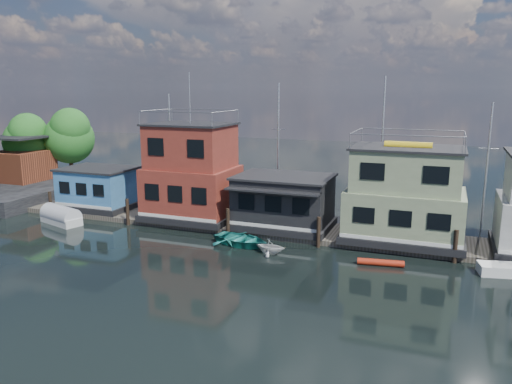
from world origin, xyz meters
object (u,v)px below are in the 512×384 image
at_px(houseboat_blue, 99,188).
at_px(houseboat_red, 192,174).
at_px(houseboat_dark, 284,202).
at_px(dinghy_white, 270,246).
at_px(red_kayak, 381,263).
at_px(dinghy_teal, 241,239).
at_px(tarp_runabout, 61,216).
at_px(houseboat_green, 405,196).

height_order(houseboat_blue, houseboat_red, houseboat_red).
relative_size(houseboat_dark, dinghy_white, 3.60).
xyz_separation_m(red_kayak, dinghy_teal, (-9.86, 0.68, 0.23)).
distance_m(houseboat_red, tarp_runabout, 11.43).
bearing_deg(dinghy_teal, houseboat_dark, -8.58).
relative_size(houseboat_red, dinghy_white, 5.77).
xyz_separation_m(houseboat_dark, dinghy_teal, (-1.73, -4.38, -1.97)).
bearing_deg(dinghy_teal, tarp_runabout, 103.04).
distance_m(tarp_runabout, dinghy_white, 18.80).
distance_m(houseboat_blue, dinghy_teal, 16.46).
height_order(houseboat_red, red_kayak, houseboat_red).
distance_m(houseboat_blue, dinghy_white, 19.17).
distance_m(houseboat_green, red_kayak, 6.14).
distance_m(houseboat_red, dinghy_white, 10.94).
height_order(houseboat_green, red_kayak, houseboat_green).
bearing_deg(houseboat_blue, tarp_runabout, -95.89).
bearing_deg(houseboat_blue, dinghy_white, -16.44).
bearing_deg(houseboat_green, red_kayak, -99.70).
xyz_separation_m(houseboat_blue, red_kayak, (25.63, -5.08, -1.99)).
bearing_deg(dinghy_white, red_kayak, -85.05).
height_order(houseboat_blue, dinghy_teal, houseboat_blue).
relative_size(houseboat_blue, dinghy_white, 3.11).
relative_size(houseboat_green, dinghy_white, 4.09).
height_order(red_kayak, dinghy_white, dinghy_white).
relative_size(houseboat_dark, dinghy_teal, 1.73).
xyz_separation_m(houseboat_green, red_kayak, (-0.87, -5.08, -3.34)).
distance_m(houseboat_green, dinghy_teal, 12.01).
bearing_deg(tarp_runabout, dinghy_teal, 17.71).
bearing_deg(houseboat_dark, red_kayak, -31.88).
bearing_deg(dinghy_white, houseboat_dark, 10.99).
height_order(tarp_runabout, dinghy_teal, tarp_runabout).
xyz_separation_m(houseboat_red, dinghy_white, (8.81, -5.40, -3.56)).
height_order(houseboat_green, dinghy_white, houseboat_green).
xyz_separation_m(tarp_runabout, dinghy_teal, (16.22, 0.01, -0.16)).
bearing_deg(red_kayak, houseboat_dark, 139.52).
bearing_deg(red_kayak, tarp_runabout, 169.93).
xyz_separation_m(houseboat_blue, houseboat_green, (26.50, 0.00, 1.34)).
xyz_separation_m(tarp_runabout, dinghy_white, (18.77, -1.00, -0.06)).
distance_m(houseboat_green, dinghy_white, 10.26).
bearing_deg(houseboat_blue, houseboat_red, 0.00).
relative_size(red_kayak, dinghy_white, 1.41).
xyz_separation_m(houseboat_green, dinghy_white, (-8.19, -5.40, -3.01)).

